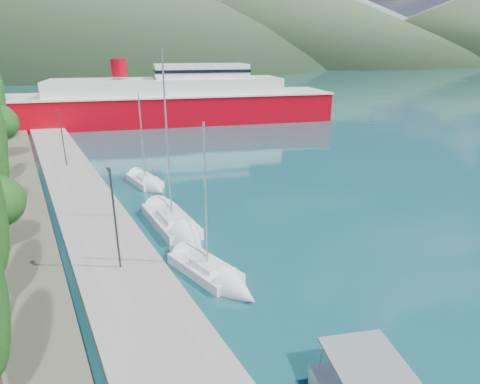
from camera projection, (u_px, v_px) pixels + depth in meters
ground at (64, 96)px, 116.83m from camera, size 1400.00×1400.00×0.00m
quay at (84, 202)px, 35.15m from camera, size 5.00×88.00×0.80m
hills_far at (119, 0)px, 564.75m from camera, size 1480.00×900.00×180.00m
hills_near at (141, 5)px, 352.93m from camera, size 1010.00×520.00×115.00m
lamp_posts at (110, 209)px, 23.82m from camera, size 0.15×47.24×6.06m
sailboat_near at (222, 280)px, 23.43m from camera, size 3.60×7.41×10.23m
sailboat_mid at (181, 233)px, 29.34m from camera, size 2.62×9.82×14.11m
sailboat_far at (151, 185)px, 39.74m from camera, size 2.88×6.95×9.93m
ferry at (170, 102)px, 74.30m from camera, size 61.60×28.05×11.99m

